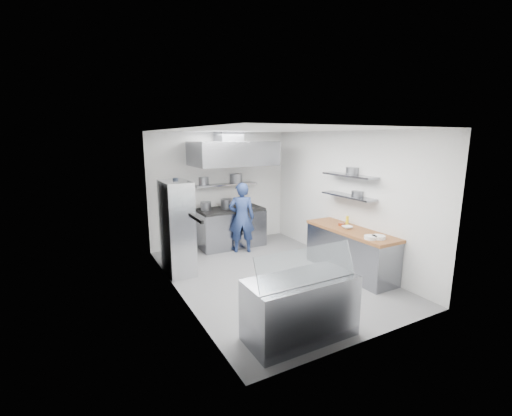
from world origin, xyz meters
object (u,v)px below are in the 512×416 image
gas_range (231,228)px  chef (242,218)px  wire_rack (177,227)px  display_case (300,308)px

gas_range → chef: chef is taller
wire_rack → chef: bearing=17.2°
wire_rack → display_case: size_ratio=1.23×
display_case → chef: bearing=76.3°
wire_rack → display_case: 3.20m
chef → display_case: 3.70m
chef → wire_rack: size_ratio=0.90×
gas_range → display_case: gas_range is taller
gas_range → chef: (0.04, -0.53, 0.38)m
gas_range → display_case: size_ratio=1.07×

